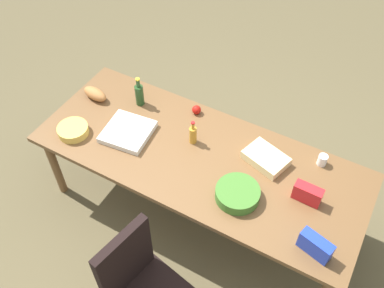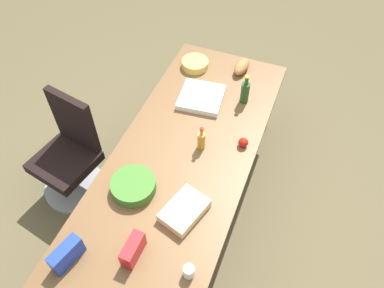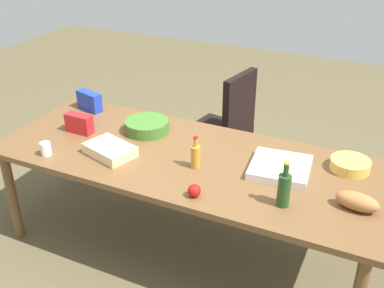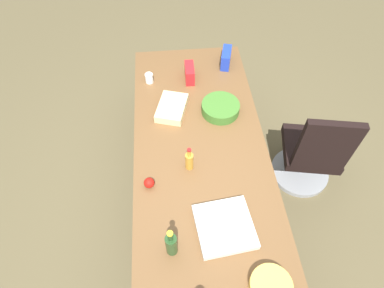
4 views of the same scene
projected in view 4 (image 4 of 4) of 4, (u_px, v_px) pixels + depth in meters
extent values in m
plane|color=brown|center=(200.00, 200.00, 3.08)|extent=(10.00, 10.00, 0.00)
cube|color=brown|center=(201.00, 155.00, 2.49)|extent=(2.59, 1.03, 0.04)
cylinder|color=brown|center=(227.00, 83.00, 3.55)|extent=(0.07, 0.07, 0.72)
cylinder|color=brown|center=(149.00, 88.00, 3.50)|extent=(0.07, 0.07, 0.72)
cylinder|color=gray|center=(299.00, 172.00, 3.25)|extent=(0.56, 0.56, 0.05)
cylinder|color=gray|center=(305.00, 160.00, 3.08)|extent=(0.06, 0.06, 0.37)
cube|color=black|center=(311.00, 148.00, 2.93)|extent=(0.56, 0.56, 0.09)
cube|color=black|center=(326.00, 146.00, 2.55)|extent=(0.14, 0.44, 0.55)
cube|color=silver|center=(225.00, 227.00, 2.10)|extent=(0.40, 0.40, 0.05)
sphere|color=#AE150E|center=(149.00, 183.00, 2.28)|extent=(0.09, 0.09, 0.08)
cube|color=beige|center=(172.00, 108.00, 2.72)|extent=(0.37, 0.30, 0.07)
cube|color=red|center=(190.00, 73.00, 2.94)|extent=(0.20, 0.08, 0.14)
cylinder|color=#BE8329|center=(189.00, 161.00, 2.35)|extent=(0.08, 0.08, 0.15)
cylinder|color=#BE8329|center=(189.00, 153.00, 2.26)|extent=(0.03, 0.03, 0.06)
cylinder|color=red|center=(189.00, 150.00, 2.24)|extent=(0.04, 0.04, 0.01)
cylinder|color=#3D6F28|center=(220.00, 108.00, 2.71)|extent=(0.34, 0.34, 0.09)
cube|color=#1D38B2|center=(226.00, 58.00, 3.06)|extent=(0.23, 0.13, 0.15)
cylinder|color=gold|center=(271.00, 286.00, 1.87)|extent=(0.31, 0.31, 0.07)
cylinder|color=white|center=(149.00, 78.00, 2.93)|extent=(0.08, 0.08, 0.09)
cylinder|color=#21421D|center=(171.00, 245.00, 1.95)|extent=(0.08, 0.08, 0.19)
cylinder|color=#21421D|center=(170.00, 236.00, 1.85)|extent=(0.03, 0.03, 0.07)
cylinder|color=gold|center=(170.00, 234.00, 1.81)|extent=(0.04, 0.04, 0.01)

